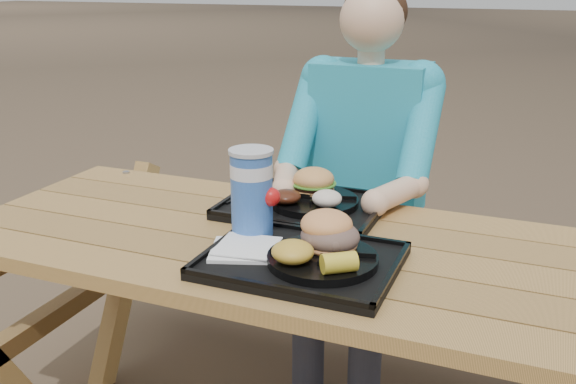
% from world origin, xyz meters
% --- Properties ---
extents(picnic_table, '(1.80, 1.49, 0.75)m').
position_xyz_m(picnic_table, '(0.00, 0.00, 0.38)').
color(picnic_table, '#999999').
rests_on(picnic_table, ground).
extents(tray_near, '(0.45, 0.35, 0.02)m').
position_xyz_m(tray_near, '(0.09, -0.14, 0.76)').
color(tray_near, black).
rests_on(tray_near, picnic_table).
extents(tray_far, '(0.45, 0.35, 0.02)m').
position_xyz_m(tray_far, '(-0.04, 0.21, 0.76)').
color(tray_far, black).
rests_on(tray_far, picnic_table).
extents(plate_near, '(0.26, 0.26, 0.02)m').
position_xyz_m(plate_near, '(0.15, -0.15, 0.78)').
color(plate_near, black).
rests_on(plate_near, tray_near).
extents(plate_far, '(0.26, 0.26, 0.02)m').
position_xyz_m(plate_far, '(-0.01, 0.22, 0.78)').
color(plate_far, black).
rests_on(plate_far, tray_far).
extents(napkin_stack, '(0.19, 0.19, 0.02)m').
position_xyz_m(napkin_stack, '(-0.06, -0.16, 0.78)').
color(napkin_stack, white).
rests_on(napkin_stack, tray_near).
extents(soda_cup, '(0.11, 0.11, 0.22)m').
position_xyz_m(soda_cup, '(-0.08, -0.05, 0.88)').
color(soda_cup, '#1548A4').
rests_on(soda_cup, tray_near).
extents(condiment_bbq, '(0.05, 0.05, 0.03)m').
position_xyz_m(condiment_bbq, '(0.09, -0.02, 0.79)').
color(condiment_bbq, black).
rests_on(condiment_bbq, tray_near).
extents(condiment_mustard, '(0.05, 0.05, 0.03)m').
position_xyz_m(condiment_mustard, '(0.15, -0.03, 0.78)').
color(condiment_mustard, yellow).
rests_on(condiment_mustard, tray_near).
extents(sandwich, '(0.13, 0.13, 0.14)m').
position_xyz_m(sandwich, '(0.15, -0.10, 0.86)').
color(sandwich, '#F49B56').
rests_on(sandwich, plate_near).
extents(mac_cheese, '(0.10, 0.10, 0.05)m').
position_xyz_m(mac_cheese, '(0.10, -0.21, 0.81)').
color(mac_cheese, gold).
rests_on(mac_cheese, plate_near).
extents(corn_cob, '(0.11, 0.11, 0.05)m').
position_xyz_m(corn_cob, '(0.21, -0.22, 0.81)').
color(corn_cob, yellow).
rests_on(corn_cob, plate_near).
extents(cutlery_far, '(0.04, 0.16, 0.01)m').
position_xyz_m(cutlery_far, '(-0.22, 0.22, 0.77)').
color(cutlery_far, black).
rests_on(cutlery_far, tray_far).
extents(burger, '(0.13, 0.13, 0.11)m').
position_xyz_m(burger, '(-0.03, 0.28, 0.85)').
color(burger, '#E79B51').
rests_on(burger, plate_far).
extents(baked_beans, '(0.09, 0.09, 0.04)m').
position_xyz_m(baked_beans, '(-0.07, 0.15, 0.81)').
color(baked_beans, '#451C0D').
rests_on(baked_beans, plate_far).
extents(potato_salad, '(0.08, 0.08, 0.05)m').
position_xyz_m(potato_salad, '(0.05, 0.17, 0.81)').
color(potato_salad, '#F3E3CE').
rests_on(potato_salad, plate_far).
extents(diner, '(0.48, 0.84, 1.28)m').
position_xyz_m(diner, '(0.03, 0.66, 0.64)').
color(diner, '#17A497').
rests_on(diner, ground).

